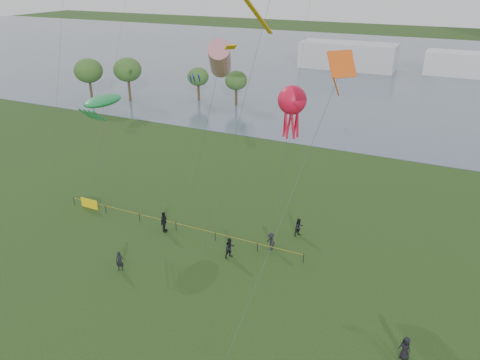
% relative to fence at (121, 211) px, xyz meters
% --- Properties ---
extents(lake, '(400.00, 120.00, 0.08)m').
position_rel_fence_xyz_m(lake, '(14.16, 86.46, -0.53)').
color(lake, slate).
rests_on(lake, ground_plane).
extents(pavilion_left, '(22.00, 8.00, 6.00)m').
position_rel_fence_xyz_m(pavilion_left, '(2.16, 81.46, 2.45)').
color(pavilion_left, silver).
rests_on(pavilion_left, ground_plane).
extents(pavilion_right, '(18.00, 7.00, 5.00)m').
position_rel_fence_xyz_m(pavilion_right, '(28.16, 84.46, 1.95)').
color(pavilion_right, silver).
rests_on(pavilion_right, ground_plane).
extents(trees, '(28.32, 13.44, 7.64)m').
position_rel_fence_xyz_m(trees, '(-23.00, 35.82, 4.58)').
color(trees, '#3D2E1B').
rests_on(trees, ground_plane).
extents(fence, '(24.07, 0.07, 1.05)m').
position_rel_fence_xyz_m(fence, '(0.00, 0.00, 0.00)').
color(fence, black).
rests_on(fence, ground_plane).
extents(spectator_a, '(1.02, 1.09, 1.78)m').
position_rel_fence_xyz_m(spectator_a, '(12.45, -1.79, 0.34)').
color(spectator_a, black).
rests_on(spectator_a, ground_plane).
extents(spectator_b, '(1.17, 1.06, 1.58)m').
position_rel_fence_xyz_m(spectator_b, '(15.03, 0.69, 0.24)').
color(spectator_b, black).
rests_on(spectator_b, ground_plane).
extents(spectator_c, '(0.70, 1.22, 1.96)m').
position_rel_fence_xyz_m(spectator_c, '(5.27, -0.59, 0.43)').
color(spectator_c, black).
rests_on(spectator_c, ground_plane).
extents(spectator_d, '(0.92, 0.84, 1.59)m').
position_rel_fence_xyz_m(spectator_d, '(26.80, -7.09, 0.24)').
color(spectator_d, black).
rests_on(spectator_d, ground_plane).
extents(spectator_f, '(0.71, 0.59, 1.66)m').
position_rel_fence_xyz_m(spectator_f, '(5.46, -7.05, 0.28)').
color(spectator_f, black).
rests_on(spectator_f, ground_plane).
extents(spectator_g, '(0.97, 1.03, 1.69)m').
position_rel_fence_xyz_m(spectator_g, '(16.42, 3.87, 0.29)').
color(spectator_g, black).
rests_on(spectator_g, ground_plane).
extents(kite_windsock, '(4.88, 5.17, 16.46)m').
position_rel_fence_xyz_m(kite_windsock, '(7.95, 5.55, 13.96)').
color(kite_windsock, '#3F3F42').
extents(kite_creature, '(3.30, 6.42, 10.50)m').
position_rel_fence_xyz_m(kite_creature, '(-3.68, 3.41, 9.47)').
color(kite_creature, '#3F3F42').
extents(kite_octopus, '(2.18, 2.89, 13.77)m').
position_rel_fence_xyz_m(kite_octopus, '(15.92, 1.84, 12.04)').
color(kite_octopus, '#3F3F42').
extents(kite_delta, '(3.62, 14.20, 17.63)m').
position_rel_fence_xyz_m(kite_delta, '(21.01, -6.36, 15.54)').
color(kite_delta, '#3F3F42').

